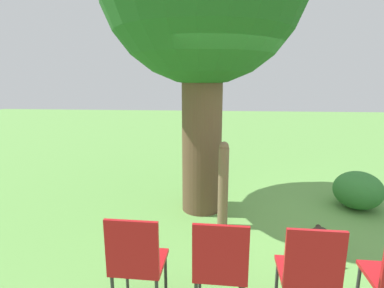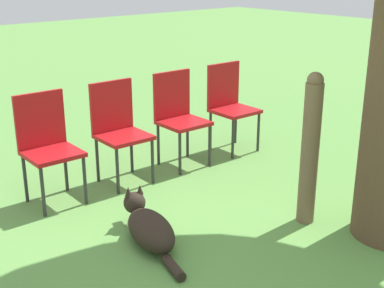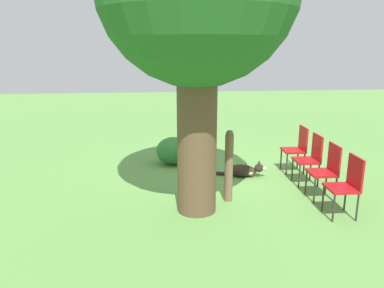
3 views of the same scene
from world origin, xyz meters
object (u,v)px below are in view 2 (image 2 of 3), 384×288
Objects in this scene: dog at (148,227)px; red_chair_2 at (178,112)px; red_chair_3 at (230,101)px; fence_post at (310,149)px; red_chair_1 at (118,125)px; red_chair_0 at (47,141)px.

red_chair_2 reaches higher than dog.
fence_post is at bearing -22.92° from red_chair_3.
fence_post is 1.83m from red_chair_3.
red_chair_1 and red_chair_2 have the same top height.
red_chair_0 is 1.41m from red_chair_2.
red_chair_1 is (0.02, 0.71, 0.00)m from red_chair_0.
dog is 1.07× the size of red_chair_0.
red_chair_0 and red_chair_2 have the same top height.
fence_post is at bearing 22.85° from red_chair_1.
dog is at bearing 11.48° from red_chair_0.
dog is 1.71m from red_chair_2.
red_chair_2 is at bearing 90.44° from red_chair_0.
red_chair_0 is at bearing -89.56° from red_chair_3.
red_chair_0 is at bearing -89.56° from red_chair_2.
dog is at bearing -22.20° from red_chair_1.
fence_post reaches higher than red_chair_1.
fence_post reaches higher than dog.
red_chair_3 is (0.05, 2.12, 0.00)m from red_chair_0.
red_chair_3 is at bearing 90.44° from red_chair_0.
red_chair_2 is 0.71m from red_chair_3.
fence_post is 1.81m from red_chair_1.
red_chair_0 is 1.00× the size of red_chair_1.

